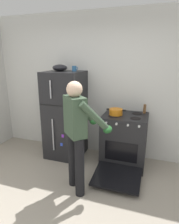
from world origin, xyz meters
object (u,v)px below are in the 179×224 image
object	(u,v)px
pepper_mill	(145,109)
red_pot	(116,112)
refrigerator	(66,115)
coffee_mug	(74,69)
person_cook	(78,128)
mixing_bowl	(60,68)
stove_range	(124,141)

from	to	relation	value
pepper_mill	red_pot	bearing A→B (deg)	-151.48
red_pot	refrigerator	bearing A→B (deg)	177.10
red_pot	coffee_mug	xyz separation A→B (m)	(-0.80, 0.10, 0.70)
refrigerator	red_pot	size ratio (longest dim) A/B	5.02
person_cook	mixing_bowl	size ratio (longest dim) A/B	6.02
refrigerator	pepper_mill	size ratio (longest dim) A/B	10.34
person_cook	red_pot	distance (m)	0.94
stove_range	red_pot	distance (m)	0.56
person_cook	mixing_bowl	xyz separation A→B (m)	(-0.71, 0.92, 0.75)
coffee_mug	pepper_mill	bearing A→B (deg)	6.80
stove_range	coffee_mug	xyz separation A→B (m)	(-0.96, 0.07, 1.24)
red_pot	person_cook	bearing A→B (deg)	-112.09
person_cook	mixing_bowl	world-z (taller)	mixing_bowl
refrigerator	stove_range	world-z (taller)	refrigerator
red_pot	pepper_mill	size ratio (longest dim) A/B	2.06
person_cook	pepper_mill	distance (m)	1.38
mixing_bowl	refrigerator	bearing A→B (deg)	-0.21
refrigerator	pepper_mill	bearing A→B (deg)	7.91
stove_range	coffee_mug	world-z (taller)	coffee_mug
mixing_bowl	stove_range	bearing A→B (deg)	-0.85
person_cook	red_pot	bearing A→B (deg)	67.91
pepper_mill	mixing_bowl	distance (m)	1.68
pepper_mill	person_cook	bearing A→B (deg)	-125.98
stove_range	person_cook	xyz separation A→B (m)	(-0.51, -0.90, 0.50)
person_cook	pepper_mill	size ratio (longest dim) A/B	10.06
refrigerator	mixing_bowl	bearing A→B (deg)	179.79
refrigerator	coffee_mug	world-z (taller)	coffee_mug
stove_range	mixing_bowl	bearing A→B (deg)	179.15
stove_range	pepper_mill	bearing A→B (deg)	36.01
pepper_mill	refrigerator	bearing A→B (deg)	-172.09
red_pot	pepper_mill	bearing A→B (deg)	28.52
stove_range	mixing_bowl	xyz separation A→B (m)	(-1.22, 0.02, 1.25)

